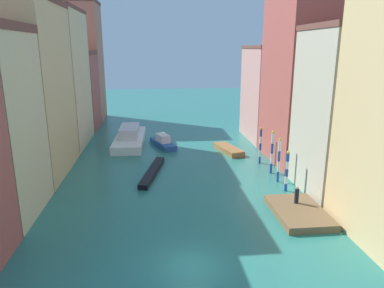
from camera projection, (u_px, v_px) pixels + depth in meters
The scene contains 18 objects.
ground_plane at pixel (172, 154), 45.86m from camera, with size 154.00×154.00×0.00m, color #28756B.
building_left_2 at pixel (23, 90), 36.84m from camera, with size 7.81×12.21×18.13m.
building_left_3 at pixel (54, 79), 48.45m from camera, with size 7.81×11.58×18.39m.
building_left_4 at pixel (72, 91), 58.74m from camera, with size 7.81×7.69×12.82m.
building_left_5 at pixel (80, 62), 65.37m from camera, with size 7.81×8.11×21.38m.
building_right_1 at pixel (349, 111), 32.44m from camera, with size 7.81×8.23×15.29m.
building_right_2 at pixel (306, 73), 41.22m from camera, with size 7.81×10.82×20.88m.
building_right_3 at pixel (274, 93), 52.46m from camera, with size 7.81×10.56×13.59m.
waterfront_dock at pixel (299, 212), 29.10m from camera, with size 3.96×6.21×0.57m.
person_on_dock at pixel (297, 195), 29.96m from camera, with size 0.36×0.36×1.51m.
mooring_pole_0 at pixel (287, 171), 33.62m from camera, with size 0.32×0.32×3.98m.
mooring_pole_1 at pixel (279, 160), 35.93m from camera, with size 0.28×0.28×4.60m.
mooring_pole_2 at pixel (272, 152), 38.38m from camera, with size 0.30×0.30×4.74m.
mooring_pole_3 at pixel (260, 145), 41.74m from camera, with size 0.28×0.28×4.35m.
vaporetto_white at pixel (130, 137), 50.95m from camera, with size 4.22×12.58×2.50m.
gondola_black at pixel (152, 172), 38.58m from camera, with size 2.85×9.21×0.55m.
motorboat_0 at pixel (163, 142), 49.40m from camera, with size 3.65×6.40×1.72m.
motorboat_1 at pixel (228, 149), 46.90m from camera, with size 3.24×5.97×0.68m.
Camera 1 is at (-2.02, -19.45, 13.25)m, focal length 33.36 mm.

